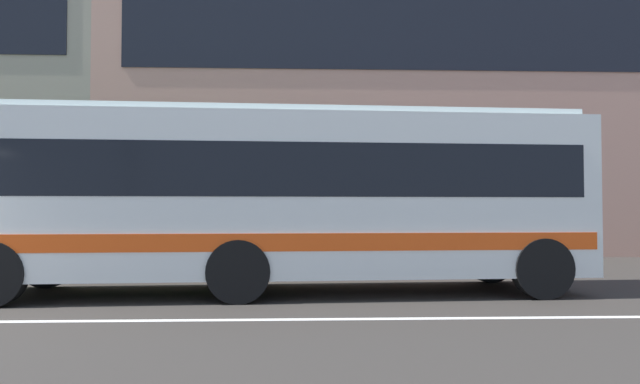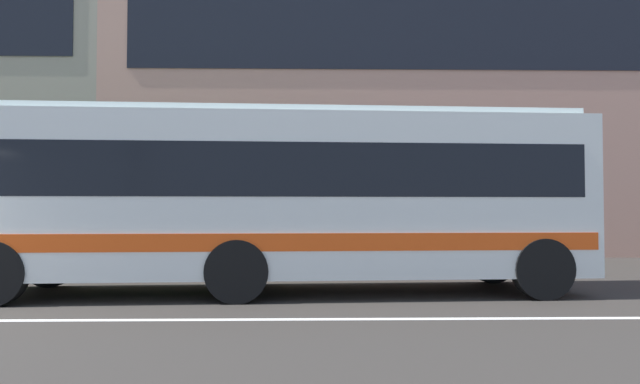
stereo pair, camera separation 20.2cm
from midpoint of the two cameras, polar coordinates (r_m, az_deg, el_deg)
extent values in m
cube|color=tan|center=(23.53, 10.95, 9.56)|extent=(23.42, 8.86, 12.18)
cube|color=black|center=(19.59, 14.04, 14.86)|extent=(21.55, 0.04, 2.44)
cube|color=white|center=(10.43, -4.65, -0.46)|extent=(10.75, 3.04, 2.70)
cube|color=black|center=(10.44, -4.64, 1.76)|extent=(10.12, 3.02, 0.86)
cube|color=#E54C14|center=(10.43, -4.66, -4.54)|extent=(10.54, 3.05, 0.28)
cube|color=white|center=(10.55, -4.63, 7.22)|extent=(10.31, 2.62, 0.12)
cube|color=black|center=(11.79, 22.22, 1.48)|extent=(0.14, 2.07, 0.95)
cylinder|color=black|center=(12.42, 15.71, -6.16)|extent=(1.01, 0.33, 1.00)
cylinder|color=black|center=(10.35, 20.28, -7.00)|extent=(1.01, 0.33, 1.00)
cylinder|color=black|center=(11.60, -7.97, -6.53)|extent=(1.01, 0.33, 1.00)
cylinder|color=black|center=(9.35, -8.58, -7.66)|extent=(1.01, 0.33, 1.00)
cylinder|color=black|center=(12.32, -25.39, -6.09)|extent=(1.01, 0.33, 1.00)
camera|label=1|loc=(0.10, -90.54, 0.02)|focal=32.91mm
camera|label=2|loc=(0.10, 89.46, -0.02)|focal=32.91mm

